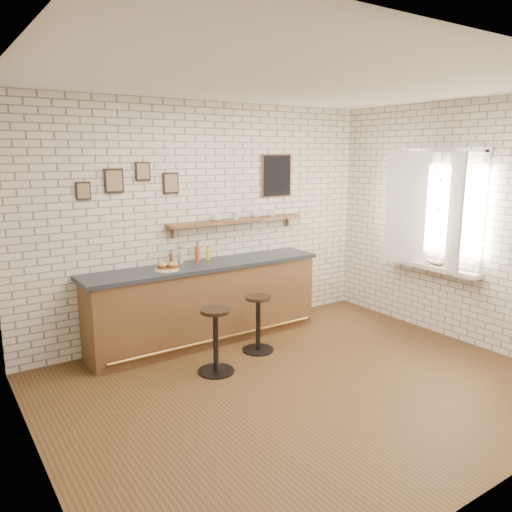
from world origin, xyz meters
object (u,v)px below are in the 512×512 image
(bitters_bottle_amber, at_px, (197,253))
(shelf_cup_c, at_px, (256,214))
(bar_stool_right, at_px, (258,322))
(book_lower, at_px, (433,264))
(shelf_cup_d, at_px, (273,213))
(shelf_cup_a, at_px, (216,217))
(shelf_cup_b, at_px, (236,215))
(bitters_bottle_brown, at_px, (172,259))
(condiment_bottle_yellow, at_px, (208,254))
(ciabatta_sandwich, at_px, (168,266))
(sandwich_plate, at_px, (167,270))
(bar_counter, at_px, (206,302))
(bitters_bottle_white, at_px, (181,257))
(bar_stool_left, at_px, (216,339))
(book_upper, at_px, (431,262))

(bitters_bottle_amber, relative_size, shelf_cup_c, 2.00)
(bar_stool_right, xyz_separation_m, book_lower, (2.23, -0.77, 0.57))
(shelf_cup_d, bearing_deg, shelf_cup_a, 161.68)
(shelf_cup_b, bearing_deg, bitters_bottle_brown, 108.18)
(condiment_bottle_yellow, distance_m, shelf_cup_a, 0.49)
(ciabatta_sandwich, distance_m, shelf_cup_c, 1.53)
(bitters_bottle_brown, distance_m, bitters_bottle_amber, 0.36)
(sandwich_plate, distance_m, shelf_cup_d, 1.83)
(bar_counter, distance_m, condiment_bottle_yellow, 0.62)
(condiment_bottle_yellow, bearing_deg, ciabatta_sandwich, -159.05)
(bar_counter, distance_m, bar_stool_right, 0.75)
(bitters_bottle_white, xyz_separation_m, book_lower, (2.82, -1.61, -0.15))
(condiment_bottle_yellow, relative_size, shelf_cup_a, 1.34)
(bar_counter, xyz_separation_m, shelf_cup_b, (0.58, 0.20, 1.05))
(sandwich_plate, height_order, bar_stool_right, sandwich_plate)
(bar_counter, height_order, bar_stool_right, bar_counter)
(bar_stool_left, distance_m, bar_stool_right, 0.76)
(sandwich_plate, bearing_deg, bitters_bottle_white, 40.38)
(bar_stool_left, xyz_separation_m, shelf_cup_a, (0.65, 1.10, 1.16))
(bitters_bottle_white, bearing_deg, book_lower, -29.79)
(sandwich_plate, relative_size, bitters_bottle_amber, 1.14)
(bar_stool_left, bearing_deg, sandwich_plate, 102.03)
(condiment_bottle_yellow, height_order, bar_stool_left, condiment_bottle_yellow)
(bar_counter, relative_size, book_lower, 13.28)
(bar_stool_right, bearing_deg, book_upper, -18.35)
(bar_stool_left, distance_m, book_upper, 3.04)
(bitters_bottle_amber, bearing_deg, shelf_cup_b, 1.02)
(ciabatta_sandwich, height_order, bitters_bottle_amber, bitters_bottle_amber)
(bitters_bottle_white, xyz_separation_m, condiment_bottle_yellow, (0.38, 0.00, -0.01))
(condiment_bottle_yellow, height_order, bar_stool_right, condiment_bottle_yellow)
(bitters_bottle_white, relative_size, bar_stool_right, 0.29)
(bitters_bottle_amber, height_order, shelf_cup_a, shelf_cup_a)
(bitters_bottle_brown, height_order, shelf_cup_c, shelf_cup_c)
(ciabatta_sandwich, xyz_separation_m, bitters_bottle_brown, (0.17, 0.26, 0.02))
(bar_stool_right, bearing_deg, shelf_cup_a, 94.75)
(shelf_cup_c, distance_m, book_lower, 2.42)
(bar_stool_left, bearing_deg, condiment_bottle_yellow, 64.78)
(bar_counter, distance_m, bar_stool_left, 0.98)
(shelf_cup_d, bearing_deg, bitters_bottle_brown, 162.07)
(shelf_cup_b, distance_m, book_lower, 2.64)
(shelf_cup_a, distance_m, book_upper, 2.86)
(shelf_cup_d, relative_size, book_upper, 0.38)
(book_upper, bearing_deg, book_lower, -76.43)
(bitters_bottle_white, relative_size, shelf_cup_c, 1.65)
(bitters_bottle_brown, xyz_separation_m, bar_stool_right, (0.72, -0.84, -0.71))
(sandwich_plate, relative_size, bar_stool_left, 0.39)
(bar_counter, xyz_separation_m, book_lower, (2.58, -1.42, 0.43))
(ciabatta_sandwich, relative_size, bitters_bottle_white, 1.33)
(bar_stool_left, height_order, book_lower, book_lower)
(shelf_cup_b, height_order, book_lower, shelf_cup_b)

